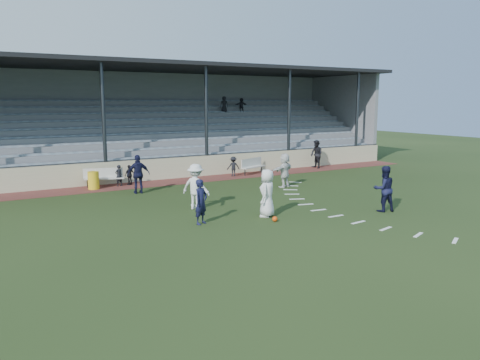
# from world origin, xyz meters

# --- Properties ---
(ground) EXTENTS (90.00, 90.00, 0.00)m
(ground) POSITION_xyz_m (0.00, 0.00, 0.00)
(ground) COLOR #203114
(ground) RESTS_ON ground
(cinder_track) EXTENTS (34.00, 2.00, 0.02)m
(cinder_track) POSITION_xyz_m (0.00, 10.50, 0.01)
(cinder_track) COLOR #572723
(cinder_track) RESTS_ON ground
(retaining_wall) EXTENTS (34.00, 0.18, 1.20)m
(retaining_wall) POSITION_xyz_m (0.00, 11.55, 0.60)
(retaining_wall) COLOR beige
(retaining_wall) RESTS_ON ground
(bench_left) EXTENTS (2.03, 1.01, 0.95)m
(bench_left) POSITION_xyz_m (-3.32, 10.92, 0.58)
(bench_left) COLOR beige
(bench_left) RESTS_ON cinder_track
(bench_right) EXTENTS (2.00, 1.19, 0.95)m
(bench_right) POSITION_xyz_m (5.62, 10.71, 0.58)
(bench_right) COLOR beige
(bench_right) RESTS_ON cinder_track
(trash_bin) EXTENTS (0.55, 0.55, 0.89)m
(trash_bin) POSITION_xyz_m (-3.96, 10.41, 0.46)
(trash_bin) COLOR yellow
(trash_bin) RESTS_ON cinder_track
(football) EXTENTS (0.20, 0.20, 0.20)m
(football) POSITION_xyz_m (0.34, 0.51, 0.10)
(football) COLOR #DB450C
(football) RESTS_ON ground
(player_white_lead) EXTENTS (1.06, 1.04, 1.84)m
(player_white_lead) POSITION_xyz_m (0.51, 1.31, 0.92)
(player_white_lead) COLOR silver
(player_white_lead) RESTS_ON ground
(player_navy_lead) EXTENTS (0.71, 0.63, 1.64)m
(player_navy_lead) POSITION_xyz_m (-2.16, 1.57, 0.82)
(player_navy_lead) COLOR black
(player_navy_lead) RESTS_ON ground
(player_navy_mid) EXTENTS (1.06, 0.92, 1.85)m
(player_navy_mid) POSITION_xyz_m (5.05, -0.32, 0.93)
(player_navy_mid) COLOR black
(player_navy_mid) RESTS_ON ground
(player_white_wing) EXTENTS (1.28, 1.39, 1.88)m
(player_white_wing) POSITION_xyz_m (-1.32, 3.84, 0.94)
(player_white_wing) COLOR silver
(player_white_wing) RESTS_ON ground
(player_navy_wing) EXTENTS (1.14, 0.59, 1.87)m
(player_navy_wing) POSITION_xyz_m (-2.30, 8.29, 0.93)
(player_navy_wing) COLOR black
(player_navy_wing) RESTS_ON ground
(player_white_back) EXTENTS (1.71, 1.13, 1.76)m
(player_white_back) POSITION_xyz_m (4.78, 6.16, 0.88)
(player_white_back) COLOR silver
(player_white_back) RESTS_ON ground
(official) EXTENTS (0.75, 0.94, 1.85)m
(official) POSITION_xyz_m (10.56, 10.66, 0.95)
(official) COLOR black
(official) RESTS_ON cinder_track
(sub_left_near) EXTENTS (0.47, 0.39, 1.12)m
(sub_left_near) POSITION_xyz_m (-2.62, 10.60, 0.58)
(sub_left_near) COLOR black
(sub_left_near) RESTS_ON cinder_track
(sub_left_far) EXTENTS (0.68, 0.50, 1.07)m
(sub_left_far) POSITION_xyz_m (-2.02, 10.67, 0.56)
(sub_left_far) COLOR black
(sub_left_far) RESTS_ON cinder_track
(sub_right) EXTENTS (0.84, 0.62, 1.16)m
(sub_right) POSITION_xyz_m (4.16, 10.48, 0.60)
(sub_right) COLOR black
(sub_right) RESTS_ON cinder_track
(grandstand) EXTENTS (34.60, 9.00, 6.61)m
(grandstand) POSITION_xyz_m (0.00, 16.26, 2.20)
(grandstand) COLOR gray
(grandstand) RESTS_ON ground
(penalty_arc) EXTENTS (3.89, 14.63, 0.01)m
(penalty_arc) POSITION_xyz_m (4.12, 0.00, 0.01)
(penalty_arc) COLOR white
(penalty_arc) RESTS_ON ground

